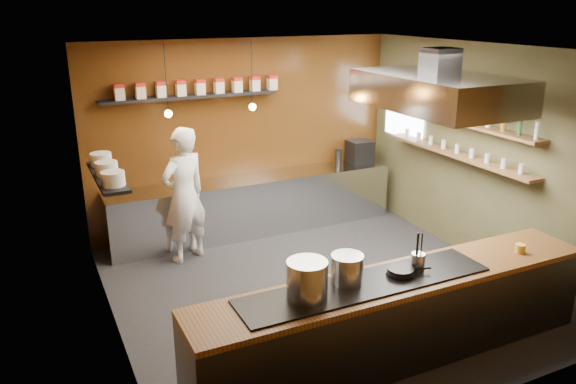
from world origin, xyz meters
TOP-DOWN VIEW (x-y plane):
  - floor at (0.00, 0.00)m, footprint 5.00×5.00m
  - back_wall at (0.00, 2.50)m, footprint 5.00×0.00m
  - left_wall at (-2.50, 0.00)m, footprint 0.00×5.00m
  - right_wall at (2.50, 0.00)m, footprint 0.00×5.00m
  - ceiling at (0.00, 0.00)m, footprint 5.00×5.00m
  - window_pane at (2.45, 1.70)m, footprint 0.00×1.00m
  - prep_counter at (0.00, 2.17)m, footprint 4.60×0.65m
  - pass_counter at (-0.00, -1.60)m, footprint 4.40×0.72m
  - tin_shelf at (-0.90, 2.36)m, footprint 2.60×0.26m
  - plate_shelf at (-2.34, 1.00)m, footprint 0.30×1.40m
  - bottle_shelf_upper at (2.34, 0.30)m, footprint 0.26×2.80m
  - bottle_shelf_lower at (2.34, 0.30)m, footprint 0.26×2.80m
  - extractor_hood at (1.30, -0.40)m, footprint 1.20×2.00m
  - pendant_left at (-1.40, 1.70)m, footprint 0.10×0.10m
  - pendant_right at (-0.20, 1.70)m, footprint 0.10×0.10m
  - storage_tins at (-0.75, 2.36)m, footprint 2.43×0.13m
  - plate_stacks at (-2.34, 1.00)m, footprint 0.26×1.16m
  - bottles at (2.34, 0.30)m, footprint 0.06×2.66m
  - wine_glasses at (2.34, 0.30)m, footprint 0.07×2.37m
  - stockpot_large at (-1.04, -1.61)m, footprint 0.45×0.45m
  - stockpot_small at (-0.57, -1.52)m, footprint 0.36×0.36m
  - utensil_crock at (0.22, -1.58)m, footprint 0.14×0.14m
  - frying_pan at (0.01, -1.59)m, footprint 0.44×0.28m
  - butter_jar at (1.52, -1.69)m, footprint 0.12×0.12m
  - espresso_machine at (1.96, 2.23)m, footprint 0.40×0.38m
  - chef at (-1.27, 1.65)m, footprint 0.82×0.69m

SIDE VIEW (x-z plane):
  - floor at x=0.00m, z-range 0.00..0.00m
  - prep_counter at x=0.00m, z-range 0.00..0.90m
  - pass_counter at x=0.00m, z-range 0.00..0.94m
  - chef at x=-1.27m, z-range 0.00..1.92m
  - butter_jar at x=1.52m, z-range 0.92..1.02m
  - frying_pan at x=0.01m, z-range 0.94..1.01m
  - utensil_crock at x=0.22m, z-range 0.94..1.12m
  - stockpot_small at x=-0.57m, z-range 0.94..1.23m
  - espresso_machine at x=1.96m, z-range 0.90..1.28m
  - stockpot_large at x=-1.04m, z-range 0.94..1.31m
  - bottle_shelf_lower at x=2.34m, z-range 1.43..1.47m
  - back_wall at x=0.00m, z-range -1.00..4.00m
  - left_wall at x=-2.50m, z-range -1.00..4.00m
  - right_wall at x=2.50m, z-range -1.00..4.00m
  - wine_glasses at x=2.34m, z-range 1.47..1.60m
  - plate_shelf at x=-2.34m, z-range 1.53..1.57m
  - plate_stacks at x=-2.34m, z-range 1.57..1.73m
  - window_pane at x=2.45m, z-range 1.40..2.40m
  - bottle_shelf_upper at x=2.34m, z-range 1.90..1.94m
  - bottles at x=2.34m, z-range 1.94..2.18m
  - pendant_left at x=-1.40m, z-range 1.68..2.63m
  - pendant_right at x=-0.20m, z-range 1.68..2.63m
  - tin_shelf at x=-0.90m, z-range 2.18..2.22m
  - storage_tins at x=-0.75m, z-range 2.22..2.44m
  - extractor_hood at x=1.30m, z-range 2.15..2.87m
  - ceiling at x=0.00m, z-range 3.00..3.00m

